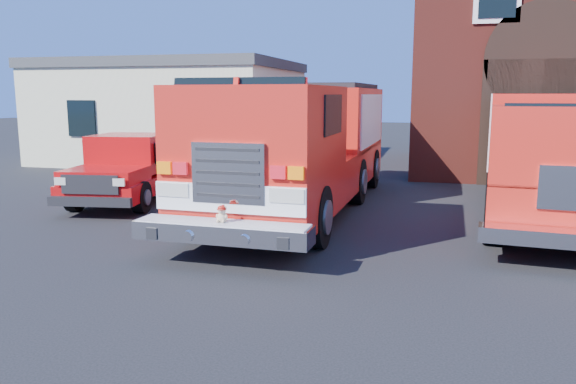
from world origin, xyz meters
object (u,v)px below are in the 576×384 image
(side_building, at_px, (175,111))
(pickup_truck, at_px, (135,168))
(secondary_truck, at_px, (549,151))
(fire_engine, at_px, (303,144))

(side_building, relative_size, pickup_truck, 1.75)
(secondary_truck, bearing_deg, side_building, 147.85)
(fire_engine, distance_m, secondary_truck, 5.89)
(fire_engine, bearing_deg, secondary_truck, 5.32)
(pickup_truck, distance_m, secondary_truck, 10.78)
(side_building, height_order, pickup_truck, side_building)
(pickup_truck, height_order, secondary_truck, secondary_truck)
(fire_engine, relative_size, secondary_truck, 1.15)
(fire_engine, xyz_separation_m, secondary_truck, (5.87, 0.55, -0.08))
(side_building, relative_size, fire_engine, 0.96)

